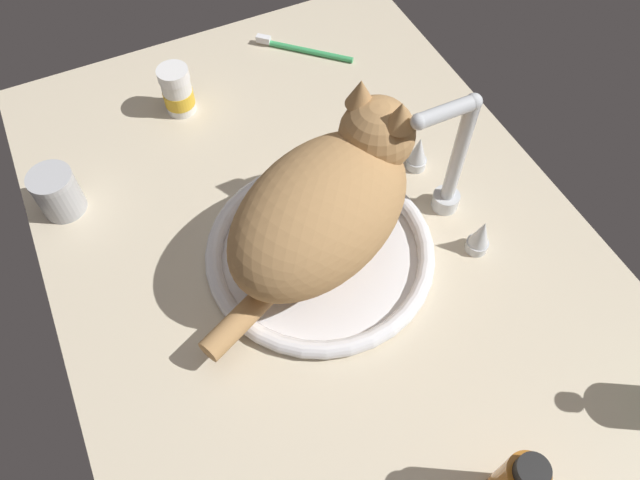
{
  "coord_description": "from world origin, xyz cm",
  "views": [
    {
      "loc": [
        45.09,
        -20.45,
        76.0
      ],
      "look_at": [
        3.98,
        -0.91,
        7.0
      ],
      "focal_mm": 33.78,
      "sensor_mm": 36.0,
      "label": 1
    }
  ],
  "objects_px": {
    "sink_basin": "(320,251)",
    "pill_bottle": "(177,92)",
    "cat": "(329,202)",
    "toothbrush": "(302,49)",
    "faucet": "(450,171)",
    "metal_jar": "(57,193)"
  },
  "relations": [
    {
      "from": "faucet",
      "to": "toothbrush",
      "type": "relative_size",
      "value": 1.56
    },
    {
      "from": "sink_basin",
      "to": "metal_jar",
      "type": "bearing_deg",
      "value": -127.96
    },
    {
      "from": "sink_basin",
      "to": "faucet",
      "type": "relative_size",
      "value": 1.46
    },
    {
      "from": "toothbrush",
      "to": "metal_jar",
      "type": "bearing_deg",
      "value": -70.04
    },
    {
      "from": "sink_basin",
      "to": "toothbrush",
      "type": "height_order",
      "value": "sink_basin"
    },
    {
      "from": "cat",
      "to": "toothbrush",
      "type": "distance_m",
      "value": 0.44
    },
    {
      "from": "sink_basin",
      "to": "pill_bottle",
      "type": "xyz_separation_m",
      "value": [
        -0.37,
        -0.09,
        0.03
      ]
    },
    {
      "from": "faucet",
      "to": "pill_bottle",
      "type": "relative_size",
      "value": 2.61
    },
    {
      "from": "toothbrush",
      "to": "pill_bottle",
      "type": "bearing_deg",
      "value": -79.21
    },
    {
      "from": "pill_bottle",
      "to": "metal_jar",
      "type": "bearing_deg",
      "value": -61.07
    },
    {
      "from": "sink_basin",
      "to": "cat",
      "type": "xyz_separation_m",
      "value": [
        -0.01,
        0.02,
        0.1
      ]
    },
    {
      "from": "faucet",
      "to": "cat",
      "type": "height_order",
      "value": "cat"
    },
    {
      "from": "faucet",
      "to": "metal_jar",
      "type": "relative_size",
      "value": 3.05
    },
    {
      "from": "faucet",
      "to": "toothbrush",
      "type": "height_order",
      "value": "faucet"
    },
    {
      "from": "cat",
      "to": "metal_jar",
      "type": "height_order",
      "value": "cat"
    },
    {
      "from": "sink_basin",
      "to": "faucet",
      "type": "bearing_deg",
      "value": 90.0
    },
    {
      "from": "cat",
      "to": "pill_bottle",
      "type": "xyz_separation_m",
      "value": [
        -0.36,
        -0.1,
        -0.07
      ]
    },
    {
      "from": "pill_bottle",
      "to": "sink_basin",
      "type": "bearing_deg",
      "value": 13.29
    },
    {
      "from": "sink_basin",
      "to": "metal_jar",
      "type": "relative_size",
      "value": 4.46
    },
    {
      "from": "toothbrush",
      "to": "faucet",
      "type": "bearing_deg",
      "value": 5.82
    },
    {
      "from": "cat",
      "to": "toothbrush",
      "type": "xyz_separation_m",
      "value": [
        -0.4,
        0.14,
        -0.1
      ]
    },
    {
      "from": "metal_jar",
      "to": "toothbrush",
      "type": "height_order",
      "value": "metal_jar"
    }
  ]
}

